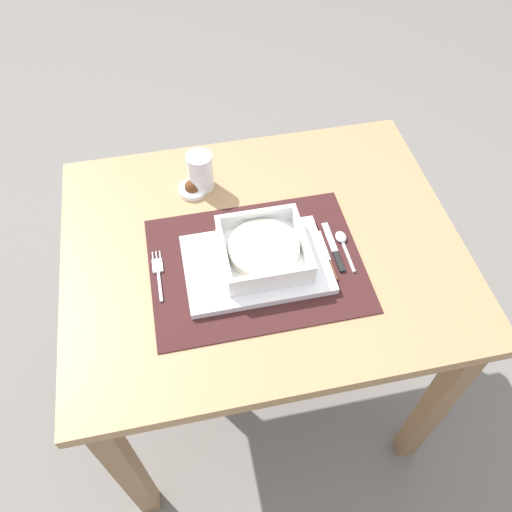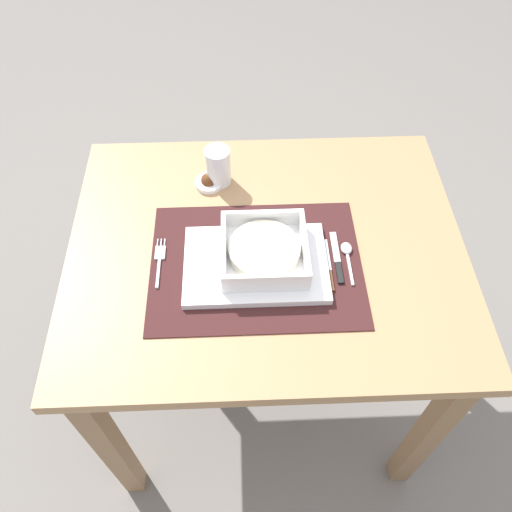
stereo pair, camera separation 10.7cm
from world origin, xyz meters
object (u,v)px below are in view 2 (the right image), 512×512
(spoon, at_px, (347,253))
(porridge_bowl, at_px, (264,251))
(bread_knife, at_px, (328,268))
(drinking_glass, at_px, (218,168))
(butter_knife, at_px, (337,260))
(condiment_saucer, at_px, (209,182))
(fork, at_px, (160,259))
(dining_table, at_px, (266,275))

(spoon, bearing_deg, porridge_bowl, -177.21)
(bread_knife, distance_m, drinking_glass, 0.36)
(spoon, xyz_separation_m, bread_knife, (-0.05, -0.04, -0.00))
(butter_knife, relative_size, condiment_saucer, 2.03)
(fork, height_order, butter_knife, butter_knife)
(fork, xyz_separation_m, drinking_glass, (0.13, 0.24, 0.04))
(butter_knife, height_order, drinking_glass, drinking_glass)
(bread_knife, bearing_deg, porridge_bowl, 169.62)
(spoon, distance_m, condiment_saucer, 0.37)
(drinking_glass, bearing_deg, bread_knife, -50.01)
(porridge_bowl, xyz_separation_m, bread_knife, (0.13, -0.02, -0.03))
(bread_knife, xyz_separation_m, condiment_saucer, (-0.25, 0.26, 0.00))
(butter_knife, bearing_deg, condiment_saucer, 134.70)
(drinking_glass, bearing_deg, fork, -118.02)
(bread_knife, distance_m, condiment_saucer, 0.37)
(butter_knife, xyz_separation_m, drinking_glass, (-0.25, 0.26, 0.04))
(dining_table, height_order, spoon, spoon)
(butter_knife, xyz_separation_m, condiment_saucer, (-0.28, 0.24, 0.00))
(spoon, height_order, bread_knife, spoon)
(spoon, relative_size, drinking_glass, 1.16)
(dining_table, xyz_separation_m, drinking_glass, (-0.10, 0.20, 0.16))
(dining_table, xyz_separation_m, butter_knife, (0.15, -0.05, 0.12))
(porridge_bowl, height_order, spoon, porridge_bowl)
(fork, bearing_deg, drinking_glass, 57.67)
(spoon, distance_m, drinking_glass, 0.37)
(porridge_bowl, relative_size, spoon, 1.60)
(butter_knife, distance_m, condiment_saucer, 0.37)
(fork, relative_size, bread_knife, 0.96)
(porridge_bowl, height_order, condiment_saucer, porridge_bowl)
(spoon, bearing_deg, condiment_saucer, 141.78)
(fork, height_order, drinking_glass, drinking_glass)
(porridge_bowl, height_order, bread_knife, porridge_bowl)
(dining_table, xyz_separation_m, condiment_saucer, (-0.13, 0.19, 0.12))
(dining_table, xyz_separation_m, porridge_bowl, (-0.01, -0.05, 0.15))
(butter_knife, bearing_deg, bread_knife, -143.10)
(porridge_bowl, xyz_separation_m, drinking_glass, (-0.10, 0.25, 0.00))
(porridge_bowl, relative_size, drinking_glass, 1.86)
(drinking_glass, bearing_deg, condiment_saucer, -151.89)
(porridge_bowl, distance_m, butter_knife, 0.16)
(dining_table, relative_size, porridge_bowl, 4.91)
(spoon, relative_size, bread_knife, 0.82)
(dining_table, distance_m, drinking_glass, 0.28)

